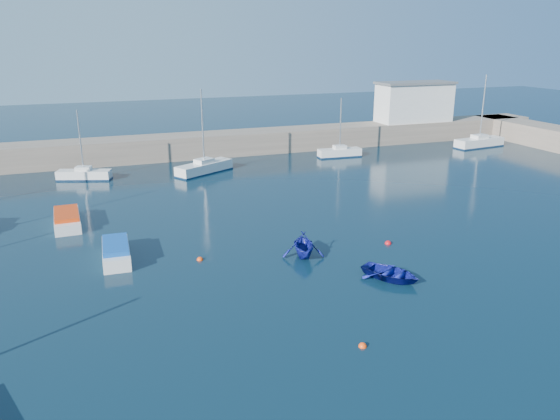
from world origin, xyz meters
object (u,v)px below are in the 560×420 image
object	(u,v)px
sailboat_8	(479,142)
dinghy_center	(391,273)
sailboat_5	(84,174)
dinghy_left	(303,245)
motorboat_2	(67,219)
harbor_office	(414,103)
motorboat_1	(116,251)
sailboat_7	(340,152)
sailboat_6	(204,167)

from	to	relation	value
sailboat_8	dinghy_center	world-z (taller)	sailboat_8
dinghy_center	sailboat_8	bearing A→B (deg)	13.05
sailboat_8	sailboat_5	bearing A→B (deg)	82.93
dinghy_left	motorboat_2	bearing A→B (deg)	156.99
motorboat_2	harbor_office	bearing A→B (deg)	24.23
motorboat_1	dinghy_center	distance (m)	17.19
harbor_office	dinghy_center	world-z (taller)	harbor_office
harbor_office	dinghy_center	distance (m)	46.86
motorboat_1	dinghy_left	distance (m)	11.96
sailboat_7	dinghy_center	bearing A→B (deg)	161.83
motorboat_2	sailboat_6	bearing A→B (deg)	41.88
motorboat_2	sailboat_5	bearing A→B (deg)	82.12
harbor_office	sailboat_7	size ratio (longest dim) A/B	1.45
sailboat_6	motorboat_1	size ratio (longest dim) A/B	1.82
sailboat_5	motorboat_1	world-z (taller)	sailboat_5
sailboat_7	sailboat_8	world-z (taller)	sailboat_8
motorboat_2	dinghy_center	world-z (taller)	motorboat_2
sailboat_8	sailboat_6	bearing A→B (deg)	85.28
sailboat_6	sailboat_8	world-z (taller)	sailboat_8
sailboat_6	dinghy_left	bearing A→B (deg)	152.22
sailboat_8	motorboat_2	size ratio (longest dim) A/B	1.75
sailboat_6	sailboat_8	xyz separation A→B (m)	(36.44, 1.57, 0.03)
sailboat_8	motorboat_1	world-z (taller)	sailboat_8
harbor_office	dinghy_center	size ratio (longest dim) A/B	2.84
sailboat_8	motorboat_1	size ratio (longest dim) A/B	1.92
sailboat_5	motorboat_1	size ratio (longest dim) A/B	1.45
harbor_office	sailboat_5	xyz separation A→B (m)	(-42.82, -7.23, -4.57)
sailboat_5	sailboat_8	bearing A→B (deg)	-70.85
sailboat_8	motorboat_2	bearing A→B (deg)	98.75
sailboat_5	motorboat_2	bearing A→B (deg)	-167.38
motorboat_2	dinghy_center	size ratio (longest dim) A/B	1.48
sailboat_5	sailboat_6	size ratio (longest dim) A/B	0.80
sailboat_8	dinghy_center	bearing A→B (deg)	126.91
sailboat_6	dinghy_center	distance (m)	29.87
harbor_office	motorboat_1	world-z (taller)	harbor_office
sailboat_5	sailboat_7	bearing A→B (deg)	-69.23
sailboat_5	sailboat_7	world-z (taller)	sailboat_5
dinghy_center	motorboat_1	bearing A→B (deg)	118.51
sailboat_7	motorboat_2	size ratio (longest dim) A/B	1.33
sailboat_5	sailboat_7	distance (m)	28.66
sailboat_5	sailboat_6	world-z (taller)	sailboat_6
motorboat_1	motorboat_2	distance (m)	8.69
sailboat_5	motorboat_2	size ratio (longest dim) A/B	1.33
sailboat_6	dinghy_center	world-z (taller)	sailboat_6
sailboat_6	sailboat_7	world-z (taller)	sailboat_6
motorboat_1	sailboat_7	bearing A→B (deg)	42.99
sailboat_5	motorboat_2	distance (m)	14.23
dinghy_left	sailboat_8	bearing A→B (deg)	53.09
motorboat_1	sailboat_8	bearing A→B (deg)	28.19
sailboat_6	dinghy_center	bearing A→B (deg)	158.53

